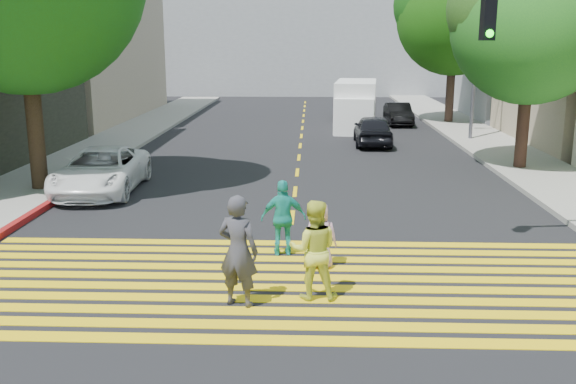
# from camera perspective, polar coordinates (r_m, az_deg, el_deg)

# --- Properties ---
(ground) EXTENTS (120.00, 120.00, 0.00)m
(ground) POSITION_cam_1_polar(r_m,az_deg,el_deg) (11.36, -0.56, -10.40)
(ground) COLOR black
(sidewalk_left) EXTENTS (3.00, 40.00, 0.15)m
(sidewalk_left) POSITION_cam_1_polar(r_m,az_deg,el_deg) (33.92, -13.35, 5.30)
(sidewalk_left) COLOR gray
(sidewalk_left) RESTS_ON ground
(sidewalk_right) EXTENTS (3.00, 60.00, 0.15)m
(sidewalk_right) POSITION_cam_1_polar(r_m,az_deg,el_deg) (27.00, 19.35, 2.94)
(sidewalk_right) COLOR gray
(sidewalk_right) RESTS_ON ground
(curb_red) EXTENTS (0.20, 8.00, 0.16)m
(curb_red) POSITION_cam_1_polar(r_m,az_deg,el_deg) (18.53, -21.49, -1.67)
(curb_red) COLOR maroon
(curb_red) RESTS_ON ground
(crosswalk) EXTENTS (13.40, 5.30, 0.01)m
(crosswalk) POSITION_cam_1_polar(r_m,az_deg,el_deg) (12.53, -0.29, -8.03)
(crosswalk) COLOR yellow
(crosswalk) RESTS_ON ground
(lane_line) EXTENTS (0.12, 34.40, 0.01)m
(lane_line) POSITION_cam_1_polar(r_m,az_deg,el_deg) (33.21, 1.24, 5.37)
(lane_line) COLOR yellow
(lane_line) RESTS_ON ground
(building_left_tan) EXTENTS (12.00, 16.00, 10.00)m
(building_left_tan) POSITION_cam_1_polar(r_m,az_deg,el_deg) (41.79, -21.73, 12.95)
(building_left_tan) COLOR tan
(building_left_tan) RESTS_ON ground
(building_right_grey) EXTENTS (10.00, 10.00, 10.00)m
(building_right_grey) POSITION_cam_1_polar(r_m,az_deg,el_deg) (42.92, 22.45, 12.87)
(building_right_grey) COLOR gray
(building_right_grey) RESTS_ON ground
(backdrop_block) EXTENTS (30.00, 8.00, 12.00)m
(backdrop_block) POSITION_cam_1_polar(r_m,az_deg,el_deg) (58.41, 1.67, 14.66)
(backdrop_block) COLOR gray
(backdrop_block) RESTS_ON ground
(tree_right_near) EXTENTS (6.88, 6.56, 8.00)m
(tree_right_near) POSITION_cam_1_polar(r_m,az_deg,el_deg) (24.27, 21.05, 14.42)
(tree_right_near) COLOR black
(tree_right_near) RESTS_ON ground
(tree_right_far) EXTENTS (8.22, 7.91, 9.15)m
(tree_right_far) POSITION_cam_1_polar(r_m,az_deg,el_deg) (37.35, 14.74, 15.32)
(tree_right_far) COLOR black
(tree_right_far) RESTS_ON ground
(pedestrian_man) EXTENTS (0.85, 0.70, 2.01)m
(pedestrian_man) POSITION_cam_1_polar(r_m,az_deg,el_deg) (11.22, -4.44, -5.24)
(pedestrian_man) COLOR #3A3940
(pedestrian_man) RESTS_ON ground
(pedestrian_woman) EXTENTS (0.89, 0.70, 1.83)m
(pedestrian_woman) POSITION_cam_1_polar(r_m,az_deg,el_deg) (11.53, 2.29, -5.17)
(pedestrian_woman) COLOR #D6DF41
(pedestrian_woman) RESTS_ON ground
(pedestrian_child) EXTENTS (0.69, 0.48, 1.37)m
(pedestrian_child) POSITION_cam_1_polar(r_m,az_deg,el_deg) (13.13, 2.90, -3.91)
(pedestrian_child) COLOR #CB96B5
(pedestrian_child) RESTS_ON ground
(pedestrian_extra) EXTENTS (1.01, 0.51, 1.66)m
(pedestrian_extra) POSITION_cam_1_polar(r_m,az_deg,el_deg) (13.88, -0.41, -2.31)
(pedestrian_extra) COLOR teal
(pedestrian_extra) RESTS_ON ground
(white_sedan) EXTENTS (2.45, 4.97, 1.35)m
(white_sedan) POSITION_cam_1_polar(r_m,az_deg,el_deg) (20.57, -16.27, 1.84)
(white_sedan) COLOR white
(white_sedan) RESTS_ON ground
(dark_car_near) EXTENTS (1.71, 4.06, 1.37)m
(dark_car_near) POSITION_cam_1_polar(r_m,az_deg,el_deg) (29.11, 7.56, 5.49)
(dark_car_near) COLOR black
(dark_car_near) RESTS_ON ground
(silver_car) EXTENTS (2.58, 5.27, 1.48)m
(silver_car) POSITION_cam_1_polar(r_m,az_deg,el_deg) (40.05, 5.82, 7.71)
(silver_car) COLOR #BABABA
(silver_car) RESTS_ON ground
(dark_car_parked) EXTENTS (1.34, 3.69, 1.21)m
(dark_car_parked) POSITION_cam_1_polar(r_m,az_deg,el_deg) (36.58, 9.78, 6.86)
(dark_car_parked) COLOR black
(dark_car_parked) RESTS_ON ground
(white_van) EXTENTS (2.54, 5.55, 2.54)m
(white_van) POSITION_cam_1_polar(r_m,az_deg,el_deg) (34.04, 6.03, 7.53)
(white_van) COLOR white
(white_van) RESTS_ON ground
(street_lamp) EXTENTS (2.11, 0.28, 9.32)m
(street_lamp) POSITION_cam_1_polar(r_m,az_deg,el_deg) (30.83, 16.14, 14.22)
(street_lamp) COLOR #585864
(street_lamp) RESTS_ON ground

